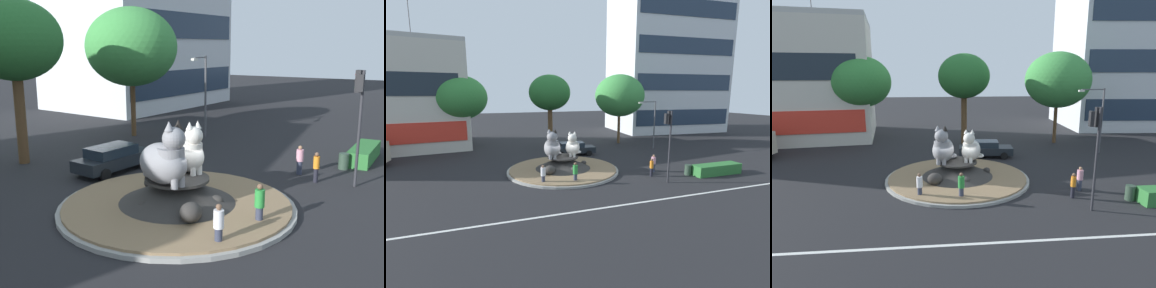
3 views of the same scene
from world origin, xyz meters
TOP-DOWN VIEW (x-y plane):
  - ground_plane at (0.00, 0.00)m, footprint 160.00×160.00m
  - lane_centreline at (0.00, -8.78)m, footprint 112.00×0.20m
  - roundabout_island at (-0.01, -0.02)m, footprint 10.04×10.04m
  - cat_statue_grey at (-1.00, -0.09)m, footprint 2.07×2.67m
  - cat_statue_white at (0.95, 0.05)m, footprint 2.13×2.36m
  - traffic_light_mast at (6.85, -5.84)m, footprint 0.74×0.51m
  - office_tower at (26.42, 21.88)m, footprint 19.73×14.47m
  - clipped_hedge_strip at (12.42, -5.37)m, footprint 4.51×1.20m
  - broadleaf_tree_behind_island at (-9.08, 13.70)m, footprint 6.32×6.32m
  - second_tree_near_tower at (1.67, 11.79)m, footprint 5.33×5.33m
  - third_tree_left at (11.44, 11.25)m, footprint 6.79×6.79m
  - streetlight_arm at (13.57, 6.30)m, footprint 2.71×0.62m
  - pedestrian_white_shirt at (-2.53, -3.29)m, footprint 0.36×0.36m
  - pedestrian_pink_shirt at (7.62, -2.92)m, footprint 0.39×0.39m
  - pedestrian_green_shirt at (-0.08, -3.76)m, footprint 0.38×0.38m
  - pedestrian_orange_shirt at (6.66, -4.07)m, footprint 0.31×0.31m
  - sedan_on_far_lane at (2.96, 6.00)m, footprint 4.88×2.34m
  - litter_bin at (9.91, -4.74)m, footprint 0.56×0.56m

SIDE VIEW (x-z plane):
  - ground_plane at x=0.00m, z-range 0.00..0.00m
  - lane_centreline at x=0.00m, z-range 0.00..0.01m
  - clipped_hedge_strip at x=12.42m, z-range 0.00..0.90m
  - litter_bin at x=9.91m, z-range 0.00..0.90m
  - roundabout_island at x=-0.01m, z-range -0.19..1.17m
  - sedan_on_far_lane at x=2.96m, z-range 0.04..1.52m
  - pedestrian_pink_shirt at x=7.62m, z-range 0.03..1.61m
  - pedestrian_orange_shirt at x=6.66m, z-range 0.05..1.61m
  - pedestrian_white_shirt at x=-2.53m, z-range 0.04..1.64m
  - pedestrian_green_shirt at x=-0.08m, z-range 0.04..1.75m
  - cat_statue_white at x=0.95m, z-range 1.05..3.37m
  - cat_statue_grey at x=-1.00m, z-range 1.01..3.65m
  - streetlight_arm at x=13.57m, z-range 0.63..6.68m
  - traffic_light_mast at x=6.85m, z-range 1.29..6.96m
  - broadleaf_tree_behind_island at x=-9.08m, z-range 1.87..11.04m
  - third_tree_left at x=11.44m, z-range 1.89..11.45m
  - second_tree_near_tower at x=1.67m, z-range 2.34..11.70m
  - office_tower at x=26.42m, z-range 0.00..35.19m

